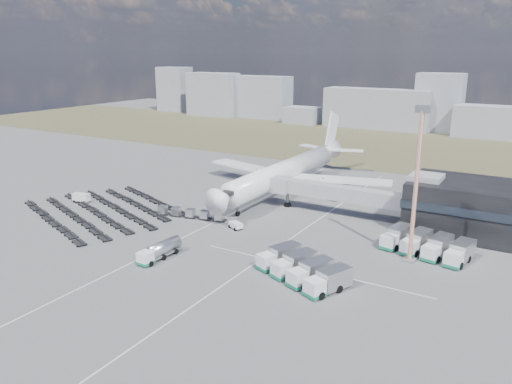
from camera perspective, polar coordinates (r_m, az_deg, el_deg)
The scene contains 16 objects.
ground at distance 101.09m, azimuth -4.87°, elevation -4.15°, with size 420.00×420.00×0.00m, color #565659.
grass_strip at distance 198.15m, azimuth 13.96°, elevation 5.33°, with size 420.00×90.00×0.01m, color #454529.
lane_markings at distance 98.47m, azimuth 0.80°, elevation -4.64°, with size 47.12×110.00×0.01m.
terminal at distance 105.41m, azimuth 25.13°, elevation -1.79°, with size 30.40×16.40×11.00m.
jet_bridge at distance 109.28m, azimuth 8.17°, elevation 0.06°, with size 30.30×3.80×7.05m.
airliner at distance 126.17m, azimuth 3.62°, elevation 2.43°, with size 51.59×64.53×17.62m.
skyline at distance 242.75m, azimuth 12.22°, elevation 9.51°, with size 304.51×22.42×25.46m.
fuel_tanker at distance 87.62m, azimuth -10.97°, elevation -6.58°, with size 2.63×9.10×2.91m.
pushback_tug at distance 100.32m, azimuth -2.33°, elevation -3.84°, with size 2.99×1.68×1.38m, color white.
utility_van at distance 124.56m, azimuth -19.33°, elevation -0.63°, with size 3.96×1.79×2.14m, color white.
catering_truck at distance 122.01m, azimuth 9.42°, elevation -0.07°, with size 4.06×6.75×2.90m.
service_trucks_near at distance 79.15m, azimuth 5.30°, elevation -8.65°, with size 16.09×12.71×3.15m.
service_trucks_far at distance 92.85m, azimuth 18.92°, elevation -5.70°, with size 15.53×10.54×3.17m.
uld_row at distance 107.42m, azimuth -7.50°, elevation -2.42°, with size 16.15×4.80×1.77m.
baggage_dollies at distance 115.94m, azimuth -16.91°, elevation -1.95°, with size 40.67×35.67×0.81m.
floodlight_mast at distance 85.48m, azimuth 17.81°, elevation 0.65°, with size 2.51×2.03×26.26m.
Camera 1 is at (55.71, -77.03, 34.37)m, focal length 35.00 mm.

